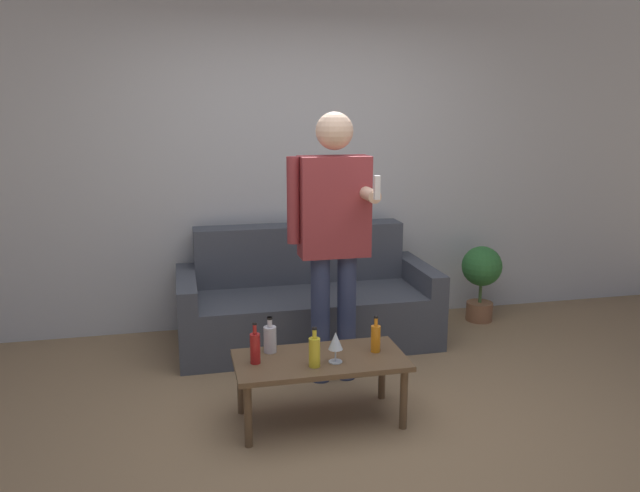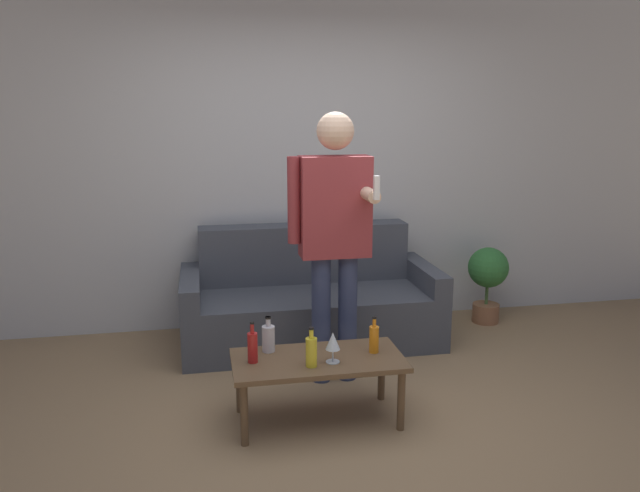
# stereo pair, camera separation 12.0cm
# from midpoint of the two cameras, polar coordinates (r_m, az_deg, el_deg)

# --- Properties ---
(ground_plane) EXTENTS (16.00, 16.00, 0.00)m
(ground_plane) POSITION_cam_midpoint_polar(r_m,az_deg,el_deg) (3.56, 2.86, -17.48)
(ground_plane) COLOR #997A56
(wall_back) EXTENTS (8.00, 0.06, 2.70)m
(wall_back) POSITION_cam_midpoint_polar(r_m,az_deg,el_deg) (5.10, -3.23, 7.71)
(wall_back) COLOR silver
(wall_back) RESTS_ON ground_plane
(couch) EXTENTS (1.94, 0.86, 0.87)m
(couch) POSITION_cam_midpoint_polar(r_m,az_deg,el_deg) (4.85, -2.03, -5.13)
(couch) COLOR #474C56
(couch) RESTS_ON ground_plane
(coffee_table) EXTENTS (0.98, 0.49, 0.39)m
(coffee_table) POSITION_cam_midpoint_polar(r_m,az_deg,el_deg) (3.62, -0.95, -10.87)
(coffee_table) COLOR brown
(coffee_table) RESTS_ON ground_plane
(bottle_orange) EXTENTS (0.06, 0.06, 0.23)m
(bottle_orange) POSITION_cam_midpoint_polar(r_m,az_deg,el_deg) (3.46, -1.52, -9.59)
(bottle_orange) COLOR yellow
(bottle_orange) RESTS_ON coffee_table
(bottle_green) EXTENTS (0.08, 0.08, 0.21)m
(bottle_green) POSITION_cam_midpoint_polar(r_m,az_deg,el_deg) (3.67, -5.54, -8.40)
(bottle_green) COLOR silver
(bottle_green) RESTS_ON coffee_table
(bottle_dark) EXTENTS (0.06, 0.06, 0.24)m
(bottle_dark) POSITION_cam_midpoint_polar(r_m,az_deg,el_deg) (3.52, -6.94, -9.18)
(bottle_dark) COLOR #B21E1E
(bottle_dark) RESTS_ON coffee_table
(bottle_yellow) EXTENTS (0.06, 0.06, 0.22)m
(bottle_yellow) POSITION_cam_midpoint_polar(r_m,az_deg,el_deg) (3.67, 4.16, -8.36)
(bottle_yellow) COLOR orange
(bottle_yellow) RESTS_ON coffee_table
(wine_glass_near) EXTENTS (0.08, 0.08, 0.18)m
(wine_glass_near) POSITION_cam_midpoint_polar(r_m,az_deg,el_deg) (3.50, 0.44, -8.75)
(wine_glass_near) COLOR silver
(wine_glass_near) RESTS_ON coffee_table
(person_standing_front) EXTENTS (0.52, 0.45, 1.76)m
(person_standing_front) POSITION_cam_midpoint_polar(r_m,az_deg,el_deg) (3.96, 0.35, 1.72)
(person_standing_front) COLOR navy
(person_standing_front) RESTS_ON ground_plane
(potted_plant) EXTENTS (0.34, 0.34, 0.64)m
(potted_plant) POSITION_cam_midpoint_polar(r_m,az_deg,el_deg) (5.41, 13.93, -2.50)
(potted_plant) COLOR #936042
(potted_plant) RESTS_ON ground_plane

